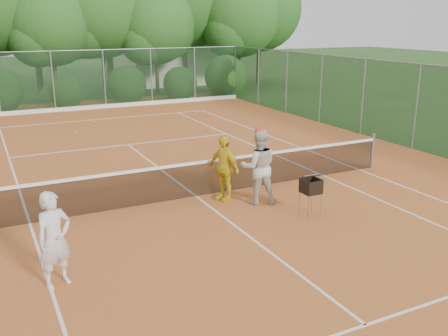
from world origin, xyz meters
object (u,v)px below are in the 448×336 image
at_px(player_white, 55,240).
at_px(player_center_grp, 259,167).
at_px(player_yellow, 224,168).
at_px(ball_hopper, 311,187).

height_order(player_white, player_center_grp, player_center_grp).
distance_m(player_center_grp, player_yellow, 0.90).
relative_size(player_white, ball_hopper, 1.87).
bearing_deg(player_white, ball_hopper, -14.14).
relative_size(player_white, player_yellow, 1.01).
xyz_separation_m(player_center_grp, player_yellow, (-0.66, 0.60, -0.11)).
relative_size(player_center_grp, ball_hopper, 2.11).
distance_m(player_white, ball_hopper, 5.85).
xyz_separation_m(player_white, ball_hopper, (5.81, 0.67, -0.13)).
bearing_deg(player_center_grp, player_white, -158.99).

